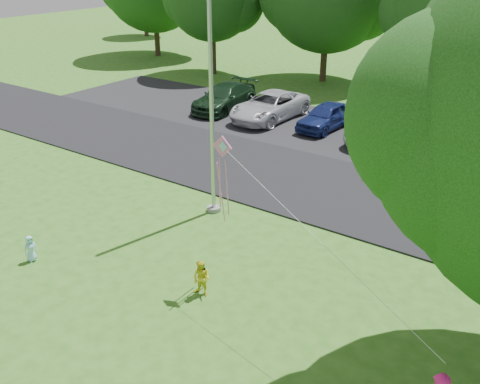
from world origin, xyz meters
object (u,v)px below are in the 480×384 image
Objects in this scene: street_lamp at (412,94)px; kite at (227,167)px; trash_can at (444,166)px; child_yellow at (202,279)px; flagpole at (211,96)px; child_blue at (31,249)px.

street_lamp is 0.78× the size of kite.
child_yellow is (-2.93, -11.85, -0.00)m from trash_can.
child_blue is at bearing -112.79° from flagpole.
flagpole reaches higher than kite.
kite is at bearing -55.74° from child_blue.
street_lamp is 15.24m from child_blue.
child_yellow is 3.10m from kite.
trash_can is 0.99× the size of child_yellow.
street_lamp reaches higher than child_yellow.
trash_can is at bearing -21.60° from child_blue.
flagpole is at bearing 130.65° from kite.
child_yellow is 1.25× the size of child_blue.
street_lamp is 6.43× the size of child_blue.
flagpole is 1.88× the size of street_lamp.
flagpole is at bearing -115.40° from street_lamp.
child_yellow is 5.46m from child_blue.
kite is at bearing -47.22° from flagpole.
child_yellow is at bearing -93.74° from street_lamp.
trash_can is 0.15× the size of kite.
street_lamp is at bearing 80.59° from child_yellow.
flagpole is at bearing -126.77° from trash_can.
child_blue is at bearing -121.27° from trash_can.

